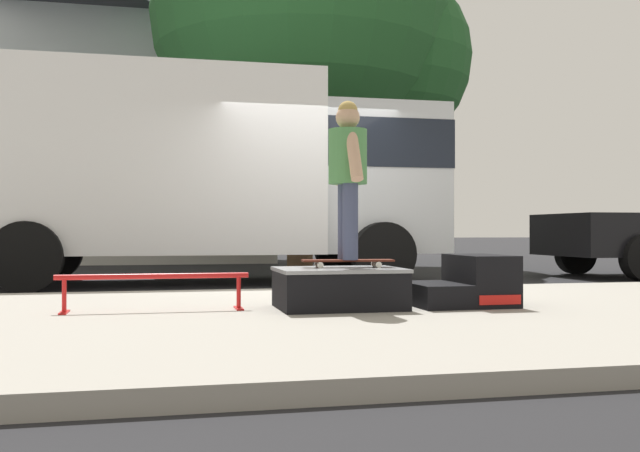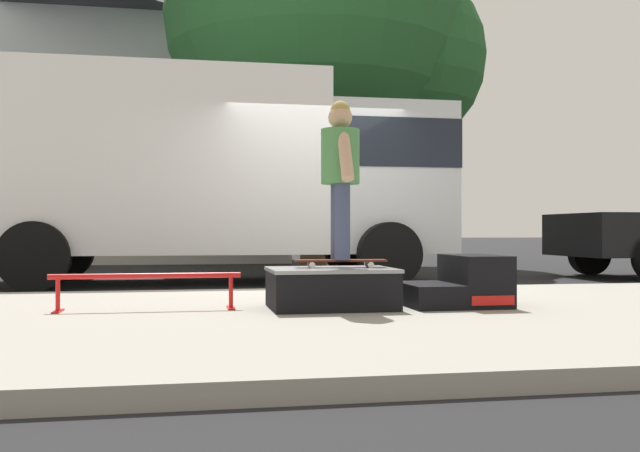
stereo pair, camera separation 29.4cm
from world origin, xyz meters
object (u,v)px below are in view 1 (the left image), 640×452
skate_box (339,287)px  grind_rail (154,283)px  box_truck (210,169)px  street_tree_main (317,28)px  skateboard (348,261)px  skater_kid (348,166)px  kicker_ramp (466,284)px

skate_box → grind_rail: size_ratio=0.68×
box_truck → street_tree_main: (2.62, 4.47, 3.51)m
skateboard → box_truck: box_truck is taller
skate_box → skater_kid: skater_kid is taller
skateboard → skate_box: bearing=-149.9°
kicker_ramp → skater_kid: size_ratio=0.63×
skater_kid → street_tree_main: street_tree_main is taller
grind_rail → skater_kid: bearing=-3.3°
skater_kid → grind_rail: bearing=176.7°
skate_box → street_tree_main: street_tree_main is taller
grind_rail → skater_kid: 1.89m
grind_rail → skater_kid: size_ratio=1.14×
kicker_ramp → grind_rail: (-2.69, 0.15, 0.05)m
kicker_ramp → street_tree_main: bearing=85.6°
skater_kid → box_truck: box_truck is taller
street_tree_main → skateboard: bearing=-100.9°
kicker_ramp → skateboard: bearing=177.2°
skateboard → skater_kid: bearing=-93.6°
skate_box → box_truck: 5.14m
grind_rail → street_tree_main: (3.41, 9.22, 4.86)m
skate_box → skater_kid: (0.09, 0.05, 1.03)m
skate_box → box_truck: (-0.74, 4.89, 1.40)m
skate_box → grind_rail: bearing=174.6°
box_truck → street_tree_main: street_tree_main is taller
kicker_ramp → grind_rail: kicker_ramp is taller
grind_rail → skateboard: (1.62, -0.09, 0.17)m
kicker_ramp → street_tree_main: (0.72, 9.37, 4.91)m
grind_rail → street_tree_main: bearing=69.7°
kicker_ramp → skater_kid: skater_kid is taller
skate_box → kicker_ramp: kicker_ramp is taller
skate_box → box_truck: size_ratio=0.15×
skate_box → skateboard: size_ratio=1.32×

